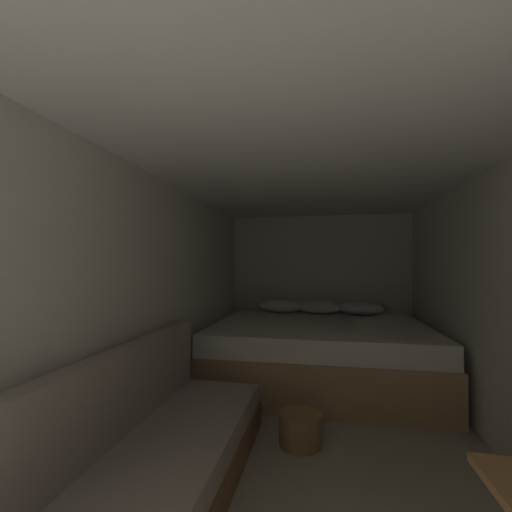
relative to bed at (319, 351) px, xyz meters
The scene contains 7 objects.
ground_plane 1.60m from the bed, 90.00° to the right, with size 7.01×7.01×0.00m, color #A39984.
wall_back 1.17m from the bed, 90.00° to the left, with size 2.55×0.05×2.00m, color silver.
wall_left 2.10m from the bed, 128.61° to the right, with size 0.05×5.01×2.00m, color silver.
ceiling_slab 2.30m from the bed, 90.00° to the right, with size 2.55×5.01×0.05m, color white.
bed is the anchor object (origin of this frame).
sofa_left 2.48m from the bed, 111.20° to the right, with size 0.73×2.44×0.82m.
wicker_basket 1.39m from the bed, 95.30° to the right, with size 0.31×0.31×0.23m.
Camera 1 is at (0.03, -0.50, 1.32)m, focal length 23.95 mm.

